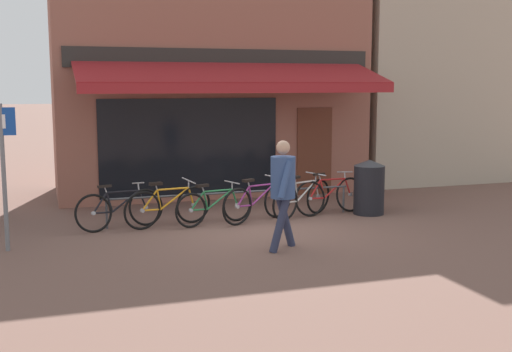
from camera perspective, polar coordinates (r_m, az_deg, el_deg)
ground_plane at (r=12.01m, az=0.46°, el=-4.65°), size 160.00×160.00×0.00m
shop_front at (r=16.21m, az=-4.26°, el=9.98°), size 7.47×4.74×6.38m
neighbour_building at (r=19.41m, az=14.91°, el=11.36°), size 5.31×4.00×7.66m
bike_rack_rail at (r=12.63m, az=-2.13°, el=-1.74°), size 4.96×0.04×0.57m
bicycle_black at (r=12.16m, az=-12.00°, el=-2.86°), size 1.71×0.74×0.87m
bicycle_orange at (r=12.17m, az=-7.80°, el=-2.67°), size 1.76×0.62×0.89m
bicycle_green at (r=12.28m, az=-3.73°, el=-2.67°), size 1.64×0.64×0.80m
bicycle_purple at (r=12.49m, az=0.17°, el=-2.32°), size 1.67×0.78×0.87m
bicycle_silver at (r=12.93m, az=4.12°, el=-1.98°), size 1.60×0.88×0.87m
bicycle_red at (r=13.34m, az=6.62°, el=-1.71°), size 1.74×0.61×0.89m
pedestrian_adult at (r=10.31m, az=2.41°, el=-0.69°), size 0.59×0.72×1.79m
litter_bin at (r=13.41m, az=10.02°, el=-0.96°), size 0.64×0.64×1.13m
parking_sign at (r=10.91m, az=-21.57°, el=1.20°), size 0.44×0.07×2.37m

